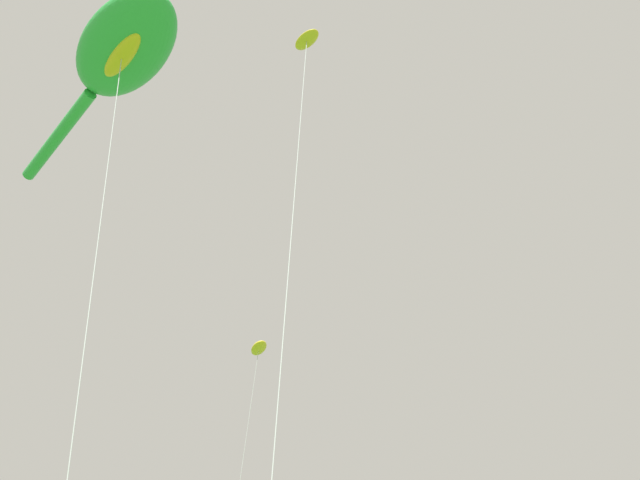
{
  "coord_description": "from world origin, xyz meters",
  "views": [
    {
      "loc": [
        -8.6,
        3.0,
        1.96
      ],
      "look_at": [
        -1.51,
        6.29,
        8.95
      ],
      "focal_mm": 36.84,
      "sensor_mm": 36.0,
      "label": 1
    }
  ],
  "objects": [
    {
      "name": "big_show_kite",
      "position": [
        -1.64,
        12.46,
        18.32
      ],
      "size": [
        4.53,
        8.47,
        18.89
      ],
      "rotation": [
        0.0,
        0.0,
        -1.97
      ],
      "color": "green",
      "rests_on": "ground"
    },
    {
      "name": "small_kite_diamond_red",
      "position": [
        -2.08,
        6.35,
        13.45
      ],
      "size": [
        1.47,
        0.71,
        14.28
      ],
      "rotation": [
        0.0,
        0.0,
        -1.95
      ],
      "color": "yellow",
      "rests_on": "ground"
    },
    {
      "name": "small_kite_triangle_green",
      "position": [
        10.14,
        14.35,
        15.59
      ],
      "size": [
        1.19,
        1.75,
        16.02
      ],
      "rotation": [
        0.0,
        0.0,
        0.66
      ],
      "color": "yellow",
      "rests_on": "ground"
    }
  ]
}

